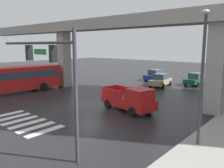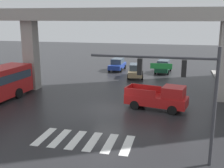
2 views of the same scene
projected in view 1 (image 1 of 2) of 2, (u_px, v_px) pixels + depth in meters
ground_plane at (87, 105)px, 21.14m from camera, size 120.00×120.00×0.00m
crosswalk_stripes at (24, 122)px, 16.51m from camera, size 6.05×2.80×0.01m
elevated_overpass at (121, 28)px, 23.71m from camera, size 57.78×2.42×8.42m
pickup_truck at (130, 100)px, 19.12m from camera, size 5.38×2.87×2.08m
city_bus at (14, 78)px, 26.66m from camera, size 3.55×10.99×2.99m
sedan_tan at (161, 80)px, 30.87m from camera, size 2.36×4.48×1.72m
sedan_blue at (155, 75)px, 36.21m from camera, size 2.05×4.35×1.72m
sedan_dark_green at (196, 79)px, 31.79m from camera, size 2.26×4.44×1.72m
traffic_signal_mast at (53, 68)px, 11.19m from camera, size 6.49×0.32×6.20m
street_lamp_near_corner at (203, 63)px, 11.74m from camera, size 0.44×0.70×7.24m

